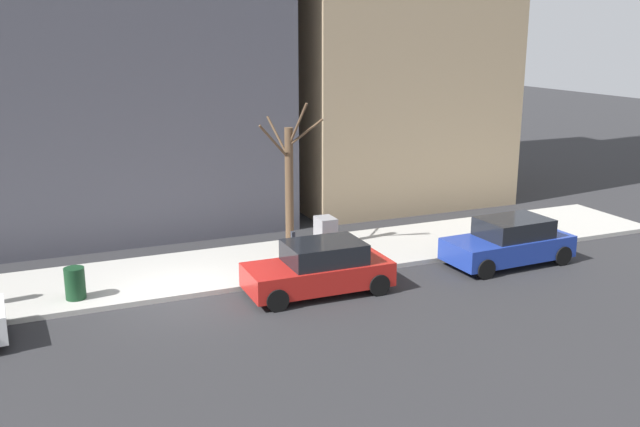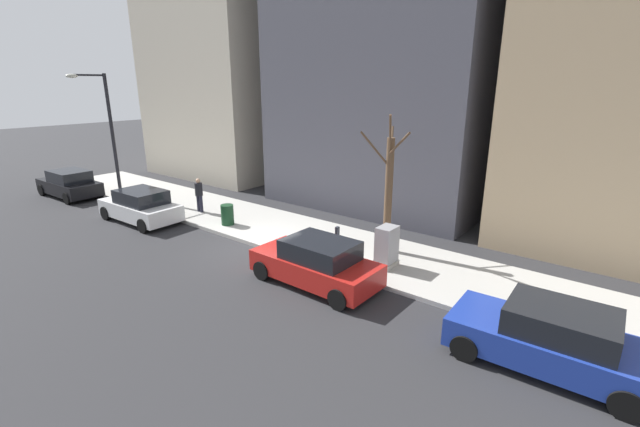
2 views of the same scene
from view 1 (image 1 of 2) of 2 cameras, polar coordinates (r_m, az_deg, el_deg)
The scene contains 8 objects.
ground_plane at distance 20.74m, azimuth -10.84°, elevation -6.79°, with size 120.00×120.00×0.00m, color #2B2B2D.
sidewalk at distance 22.56m, azimuth -11.97°, elevation -4.87°, with size 4.00×36.00×0.15m, color #B2AFA8.
parked_car_blue at distance 23.97m, azimuth 14.90°, elevation -2.23°, with size 2.06×4.26×1.52m.
parked_car_red at distance 20.65m, azimuth -0.05°, elevation -4.43°, with size 1.95×4.22×1.52m.
parking_meter at distance 21.77m, azimuth -2.17°, elevation -2.77°, with size 0.14×0.10×1.35m.
utility_box at distance 23.09m, azimuth 0.45°, elevation -2.07°, with size 0.83×0.61×1.43m.
bare_tree at distance 23.57m, azimuth -2.48°, elevation 2.30°, with size 1.67×2.11×5.07m.
trash_bin at distance 21.03m, azimuth -19.01°, elevation -5.30°, with size 0.56×0.56×0.90m, color #14381E.
Camera 1 is at (-18.95, 3.93, 7.45)m, focal length 40.00 mm.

